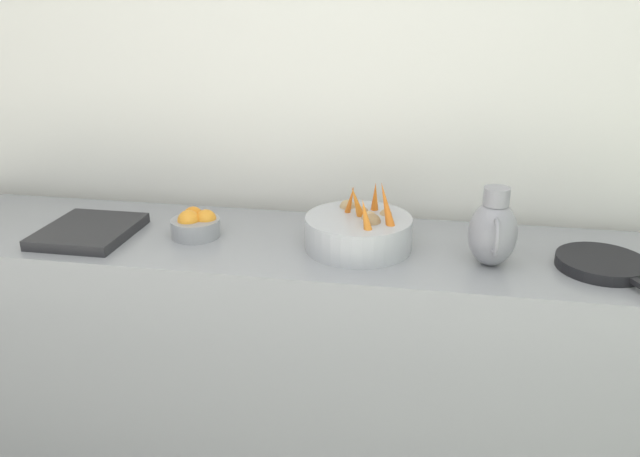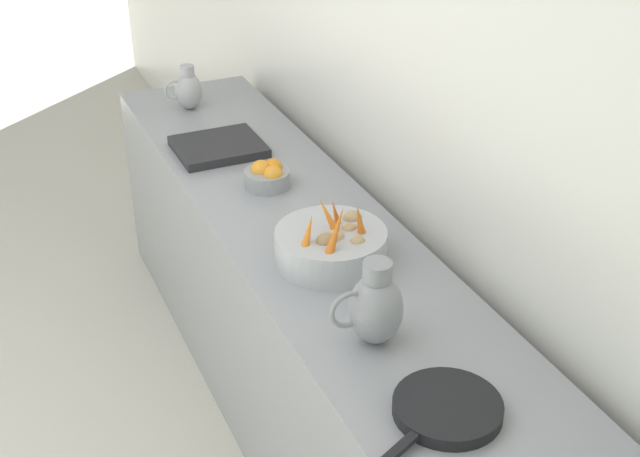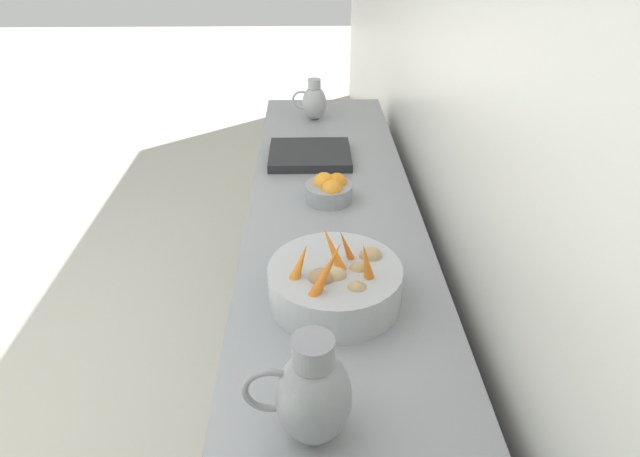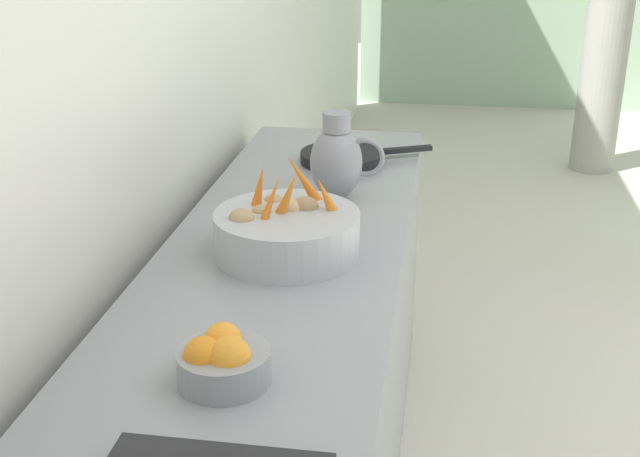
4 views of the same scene
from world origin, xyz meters
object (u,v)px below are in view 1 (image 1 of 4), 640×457
at_px(vegetable_colander, 359,231).
at_px(metal_pitcher_tall, 493,231).
at_px(skillet_on_counter, 603,264).
at_px(orange_bowl, 196,224).

bearing_deg(vegetable_colander, metal_pitcher_tall, 81.20).
bearing_deg(metal_pitcher_tall, skillet_on_counter, 94.09).
relative_size(vegetable_colander, metal_pitcher_tall, 1.40).
distance_m(vegetable_colander, skillet_on_counter, 0.77).
bearing_deg(vegetable_colander, skillet_on_counter, 86.92).
bearing_deg(skillet_on_counter, orange_bowl, -92.03).
xyz_separation_m(vegetable_colander, metal_pitcher_tall, (0.07, 0.42, 0.05)).
xyz_separation_m(orange_bowl, skillet_on_counter, (0.05, 1.34, -0.03)).
relative_size(orange_bowl, skillet_on_counter, 0.40).
height_order(vegetable_colander, orange_bowl, vegetable_colander).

